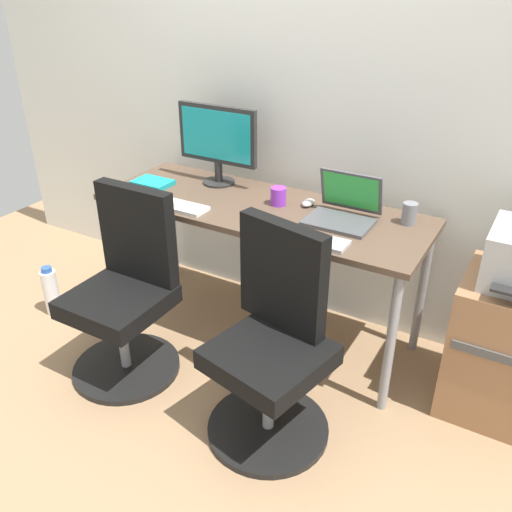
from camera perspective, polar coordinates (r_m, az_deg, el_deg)
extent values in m
plane|color=#9E7A56|center=(3.13, 0.46, -7.60)|extent=(5.28, 5.28, 0.00)
cube|color=silver|center=(2.94, 4.54, 17.67)|extent=(4.40, 0.04, 2.60)
cube|color=brown|center=(2.76, 0.52, 5.01)|extent=(1.71, 0.62, 0.03)
cylinder|color=gray|center=(3.19, -14.58, -0.16)|extent=(0.04, 0.04, 0.73)
cylinder|color=gray|center=(2.48, 13.98, -9.08)|extent=(0.04, 0.04, 0.73)
cylinder|color=gray|center=(3.54, -8.82, 3.32)|extent=(0.04, 0.04, 0.73)
cylinder|color=gray|center=(2.91, 17.11, -3.50)|extent=(0.04, 0.04, 0.73)
cylinder|color=black|center=(2.91, -13.46, -11.31)|extent=(0.54, 0.54, 0.03)
cylinder|color=gray|center=(2.80, -13.88, -8.38)|extent=(0.05, 0.05, 0.34)
cube|color=black|center=(2.68, -14.40, -4.69)|extent=(0.44, 0.44, 0.09)
cube|color=black|center=(2.66, -12.43, 2.32)|extent=(0.42, 0.07, 0.48)
cylinder|color=black|center=(2.53, 1.27, -17.68)|extent=(0.54, 0.54, 0.03)
cylinder|color=gray|center=(2.40, 1.32, -14.60)|extent=(0.05, 0.05, 0.34)
cube|color=black|center=(2.26, 1.38, -10.60)|extent=(0.52, 0.52, 0.09)
cube|color=black|center=(2.25, 2.81, -2.09)|extent=(0.43, 0.16, 0.48)
cube|color=#996B47|center=(2.69, 25.40, -8.88)|extent=(0.51, 0.46, 0.66)
cube|color=#4C4C4C|center=(2.44, 25.17, -9.99)|extent=(0.46, 0.01, 0.04)
cylinder|color=white|center=(3.41, -20.80, -3.62)|extent=(0.09, 0.09, 0.28)
cylinder|color=#2D59B2|center=(3.34, -21.25, -1.35)|extent=(0.06, 0.06, 0.03)
cylinder|color=#262626|center=(3.07, -3.94, 7.81)|extent=(0.18, 0.18, 0.01)
cylinder|color=#262626|center=(3.05, -3.97, 8.88)|extent=(0.04, 0.04, 0.11)
cube|color=#262626|center=(2.99, -4.11, 12.68)|extent=(0.48, 0.03, 0.31)
cube|color=teal|center=(2.98, -4.30, 12.60)|extent=(0.43, 0.00, 0.26)
cube|color=#4C4C51|center=(2.58, 8.70, 3.54)|extent=(0.31, 0.22, 0.02)
cube|color=#4C4C51|center=(2.66, 10.01, 6.75)|extent=(0.31, 0.07, 0.20)
cube|color=green|center=(2.66, 9.97, 6.75)|extent=(0.28, 0.05, 0.17)
cube|color=silver|center=(2.77, -8.43, 5.29)|extent=(0.34, 0.12, 0.02)
cube|color=#B7B7B7|center=(2.41, 5.79, 1.82)|extent=(0.34, 0.12, 0.02)
ellipsoid|color=#B7B7B7|center=(2.77, 5.54, 5.63)|extent=(0.06, 0.10, 0.03)
ellipsoid|color=#B7B7B7|center=(2.51, 0.10, 3.26)|extent=(0.06, 0.10, 0.03)
cylinder|color=purple|center=(2.76, 2.37, 6.33)|extent=(0.08, 0.08, 0.09)
cylinder|color=slate|center=(2.64, 15.88, 4.33)|extent=(0.07, 0.07, 0.10)
cube|color=teal|center=(3.09, -10.87, 7.60)|extent=(0.21, 0.15, 0.03)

